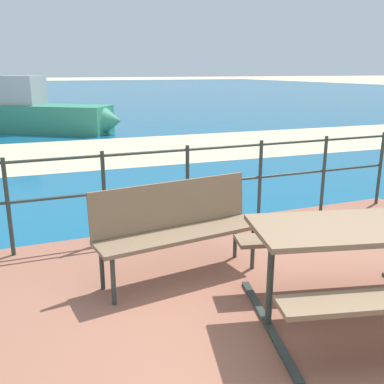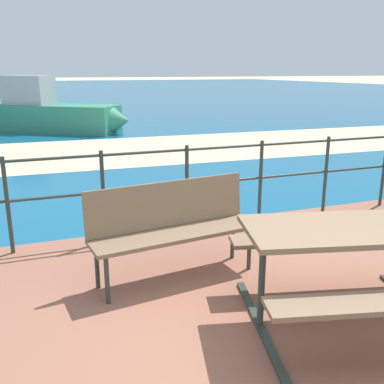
% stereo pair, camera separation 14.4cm
% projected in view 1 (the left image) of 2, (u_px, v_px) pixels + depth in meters
% --- Properties ---
extents(ground_plane, '(240.00, 240.00, 0.00)m').
position_uv_depth(ground_plane, '(307.00, 346.00, 3.17)').
color(ground_plane, beige).
extents(patio_paving, '(6.40, 5.20, 0.06)m').
position_uv_depth(patio_paving, '(307.00, 342.00, 3.16)').
color(patio_paving, '#935B47').
rests_on(patio_paving, ground).
extents(sea_water, '(90.00, 90.00, 0.01)m').
position_uv_depth(sea_water, '(35.00, 92.00, 38.91)').
color(sea_water, '#145B84').
rests_on(sea_water, ground).
extents(beach_strip, '(54.10, 5.84, 0.01)m').
position_uv_depth(beach_strip, '(99.00, 152.00, 10.61)').
color(beach_strip, beige).
rests_on(beach_strip, ground).
extents(picnic_table, '(1.87, 1.69, 0.79)m').
position_uv_depth(picnic_table, '(360.00, 248.00, 3.24)').
color(picnic_table, '#7A6047').
rests_on(picnic_table, patio_paving).
extents(park_bench, '(1.61, 0.60, 0.89)m').
position_uv_depth(park_bench, '(177.00, 221.00, 4.00)').
color(park_bench, '#7A6047').
rests_on(park_bench, patio_paving).
extents(railing_fence, '(5.94, 0.04, 1.04)m').
position_uv_depth(railing_fence, '(187.00, 179.00, 5.12)').
color(railing_fence, '#2D3833').
rests_on(railing_fence, patio_paving).
extents(boat_near, '(5.15, 4.06, 1.76)m').
position_uv_depth(boat_near, '(34.00, 114.00, 13.92)').
color(boat_near, '#338466').
rests_on(boat_near, sea_water).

